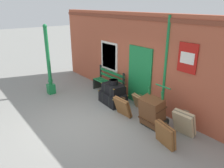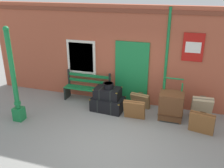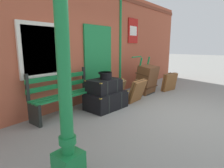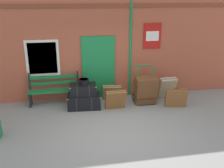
% 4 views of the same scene
% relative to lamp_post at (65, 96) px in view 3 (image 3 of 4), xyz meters
% --- Properties ---
extents(ground_plane, '(60.00, 60.00, 0.00)m').
position_rel_lamp_post_xyz_m(ground_plane, '(2.95, -0.27, -1.04)').
color(ground_plane, gray).
extents(brick_facade, '(10.40, 0.35, 3.20)m').
position_rel_lamp_post_xyz_m(brick_facade, '(2.94, 2.33, 0.56)').
color(brick_facade, '#AD5138').
rests_on(brick_facade, ground).
extents(lamp_post, '(0.28, 0.28, 2.77)m').
position_rel_lamp_post_xyz_m(lamp_post, '(0.00, 0.00, 0.00)').
color(lamp_post, '#197A3D').
rests_on(lamp_post, ground).
extents(platform_bench, '(1.60, 0.43, 1.01)m').
position_rel_lamp_post_xyz_m(platform_bench, '(1.40, 1.89, -0.59)').
color(platform_bench, '#197A3D').
rests_on(platform_bench, ground).
extents(steamer_trunk_base, '(1.05, 0.71, 0.43)m').
position_rel_lamp_post_xyz_m(steamer_trunk_base, '(2.30, 1.40, -0.83)').
color(steamer_trunk_base, black).
rests_on(steamer_trunk_base, ground).
extents(steamer_trunk_middle, '(0.83, 0.58, 0.33)m').
position_rel_lamp_post_xyz_m(steamer_trunk_middle, '(2.28, 1.44, -0.46)').
color(steamer_trunk_middle, black).
rests_on(steamer_trunk_middle, steamer_trunk_base).
extents(round_hatbox, '(0.34, 0.31, 0.18)m').
position_rel_lamp_post_xyz_m(round_hatbox, '(2.32, 1.43, -0.20)').
color(round_hatbox, black).
rests_on(round_hatbox, steamer_trunk_middle).
extents(porters_trolley, '(0.71, 0.59, 1.20)m').
position_rel_lamp_post_xyz_m(porters_trolley, '(4.27, 1.50, -0.77)').
color(porters_trolley, black).
rests_on(porters_trolley, ground).
extents(large_brown_trunk, '(0.70, 0.57, 0.94)m').
position_rel_lamp_post_xyz_m(large_brown_trunk, '(4.27, 1.33, -0.57)').
color(large_brown_trunk, brown).
rests_on(large_brown_trunk, ground).
extents(suitcase_charcoal, '(0.61, 0.47, 0.74)m').
position_rel_lamp_post_xyz_m(suitcase_charcoal, '(5.13, 1.69, -0.67)').
color(suitcase_charcoal, tan).
rests_on(suitcase_charcoal, ground).
extents(suitcase_caramel, '(0.65, 0.41, 0.55)m').
position_rel_lamp_post_xyz_m(suitcase_caramel, '(3.27, 1.83, -0.77)').
color(suitcase_caramel, olive).
rests_on(suitcase_caramel, ground).
extents(suitcase_brown, '(0.64, 0.34, 0.64)m').
position_rel_lamp_post_xyz_m(suitcase_brown, '(3.24, 1.07, -0.72)').
color(suitcase_brown, brown).
rests_on(suitcase_brown, ground).
extents(suitcase_oxblood, '(0.68, 0.36, 0.63)m').
position_rel_lamp_post_xyz_m(suitcase_oxblood, '(5.13, 0.90, -0.73)').
color(suitcase_oxblood, brown).
rests_on(suitcase_oxblood, ground).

